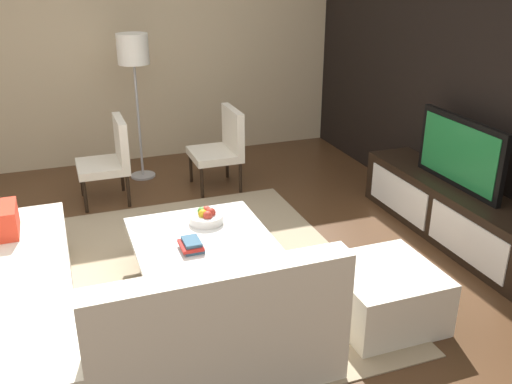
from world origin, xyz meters
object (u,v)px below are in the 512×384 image
(television, at_px, (460,153))
(accent_chair_near, at_px, (111,155))
(sectional_couch, at_px, (77,310))
(fruit_bowl, at_px, (206,217))
(accent_chair_far, at_px, (223,144))
(media_console, at_px, (451,211))
(floor_lamp, at_px, (133,57))
(coffee_table, at_px, (201,254))
(ottoman, at_px, (383,294))
(book_stack, at_px, (192,245))

(television, distance_m, accent_chair_near, 3.36)
(sectional_couch, height_order, accent_chair_near, accent_chair_near)
(fruit_bowl, relative_size, accent_chair_far, 0.32)
(media_console, bearing_deg, floor_lamp, -136.42)
(television, bearing_deg, coffee_table, -92.49)
(television, xyz_separation_m, ottoman, (0.89, -1.25, -0.61))
(accent_chair_near, bearing_deg, coffee_table, 16.79)
(ottoman, relative_size, accent_chair_far, 0.80)
(fruit_bowl, height_order, accent_chair_far, accent_chair_far)
(ottoman, bearing_deg, accent_chair_far, -173.64)
(sectional_couch, distance_m, book_stack, 0.94)
(accent_chair_near, height_order, fruit_bowl, accent_chair_near)
(book_stack, bearing_deg, fruit_bowl, 151.06)
(television, relative_size, coffee_table, 1.01)
(fruit_bowl, height_order, book_stack, fruit_bowl)
(media_console, bearing_deg, television, 90.00)
(floor_lamp, bearing_deg, media_console, 43.58)
(sectional_couch, xyz_separation_m, accent_chair_near, (-2.41, 0.52, 0.19))
(book_stack, bearing_deg, sectional_couch, -65.74)
(ottoman, xyz_separation_m, book_stack, (-0.77, -1.16, 0.22))
(television, xyz_separation_m, coffee_table, (-0.10, -2.30, -0.60))
(media_console, height_order, floor_lamp, floor_lamp)
(coffee_table, relative_size, accent_chair_near, 1.19)
(book_stack, bearing_deg, coffee_table, 151.33)
(accent_chair_near, bearing_deg, ottoman, 30.84)
(coffee_table, relative_size, floor_lamp, 0.64)
(media_console, xyz_separation_m, coffee_table, (-0.10, -2.30, -0.05))
(television, xyz_separation_m, sectional_couch, (0.50, -3.27, -0.51))
(sectional_couch, bearing_deg, book_stack, 114.26)
(fruit_bowl, bearing_deg, book_stack, -28.94)
(television, distance_m, fruit_bowl, 2.25)
(accent_chair_near, relative_size, floor_lamp, 0.54)
(floor_lamp, bearing_deg, television, 43.59)
(television, distance_m, sectional_couch, 3.34)
(television, bearing_deg, floor_lamp, -136.41)
(accent_chair_near, height_order, ottoman, accent_chair_near)
(television, distance_m, coffee_table, 2.38)
(fruit_bowl, xyz_separation_m, accent_chair_far, (-1.60, 0.63, 0.06))
(sectional_couch, height_order, coffee_table, sectional_couch)
(accent_chair_far, bearing_deg, fruit_bowl, -11.56)
(sectional_couch, xyz_separation_m, fruit_bowl, (-0.78, 1.07, 0.13))
(sectional_couch, height_order, book_stack, sectional_couch)
(accent_chair_far, xyz_separation_m, book_stack, (2.00, -0.85, -0.07))
(book_stack, bearing_deg, floor_lamp, 178.70)
(fruit_bowl, relative_size, book_stack, 1.22)
(media_console, height_order, sectional_couch, sectional_couch)
(television, distance_m, ottoman, 1.65)
(ottoman, xyz_separation_m, accent_chair_far, (-2.77, -0.31, 0.29))
(television, height_order, book_stack, television)
(sectional_couch, relative_size, accent_chair_far, 2.69)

